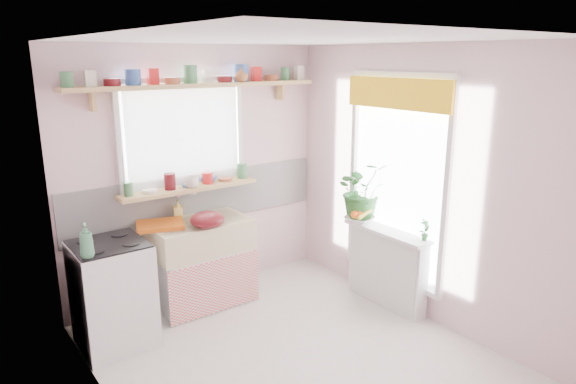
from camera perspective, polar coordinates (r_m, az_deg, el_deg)
room at (r=4.92m, az=0.73°, el=2.96°), size 3.20×3.20×3.20m
sink_unit at (r=5.14m, az=-9.57°, el=-7.67°), size 0.95×0.65×1.11m
cooker at (r=4.61m, az=-18.89°, el=-10.68°), size 0.58×0.58×0.93m
radiator_ledge at (r=5.16m, az=10.91°, el=-8.07°), size 0.22×0.95×0.78m
windowsill at (r=5.08m, az=-10.87°, el=0.41°), size 1.40×0.22×0.04m
pine_shelf at (r=4.99m, az=-9.79°, el=11.61°), size 2.52×0.24×0.04m
shelf_crockery at (r=4.99m, az=-9.83°, el=12.47°), size 2.47×0.11×0.12m
sill_crockery at (r=5.06m, az=-11.08°, el=1.20°), size 1.35×0.11×0.12m
dish_tray at (r=4.91m, az=-14.04°, el=-3.57°), size 0.50×0.44×0.04m
colander at (r=4.81m, az=-8.96°, el=-3.04°), size 0.35×0.35×0.15m
jade_plant at (r=5.23m, az=8.30°, el=0.23°), size 0.69×0.65×0.61m
fruit_bowl at (r=5.16m, az=7.95°, el=-3.07°), size 0.34×0.34×0.07m
herb_pot at (r=4.78m, az=14.97°, el=-4.07°), size 0.11×0.08×0.20m
soap_bottle_sink at (r=5.10m, az=-12.10°, el=-1.90°), size 0.11×0.11×0.18m
sill_cup at (r=5.01m, az=-10.68°, el=1.09°), size 0.18×0.18×0.11m
sill_bowl at (r=5.22m, az=-8.90°, el=1.43°), size 0.23×0.23×0.06m
shelf_vase at (r=5.14m, az=-5.24°, el=12.85°), size 0.17×0.17×0.14m
cooker_bottle at (r=4.14m, az=-21.52°, el=-5.03°), size 0.13×0.13×0.27m
fruit at (r=5.15m, az=7.97°, el=-2.41°), size 0.20×0.14×0.10m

